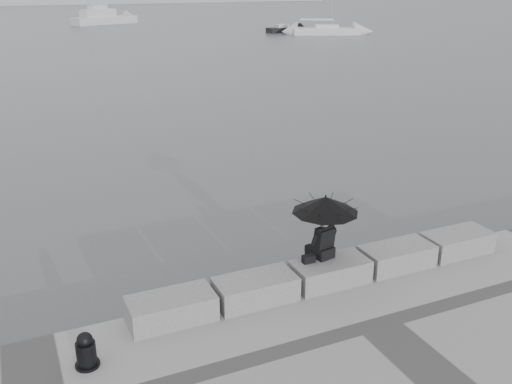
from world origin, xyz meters
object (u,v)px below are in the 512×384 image
small_motorboat (286,30)px  seated_person (325,211)px  mooring_bollard (86,352)px  sailboat_right (326,30)px  motor_cruiser (104,18)px

small_motorboat → seated_person: bearing=-123.2°
mooring_bollard → small_motorboat: bearing=60.1°
sailboat_right → motor_cruiser: bearing=150.0°
mooring_bollard → small_motorboat: mooring_bollard is taller
small_motorboat → mooring_bollard: bearing=-126.6°
sailboat_right → motor_cruiser: sailboat_right is taller
motor_cruiser → small_motorboat: size_ratio=1.90×
motor_cruiser → small_motorboat: (18.68, -23.42, -0.57)m
seated_person → mooring_bollard: bearing=-180.0°
seated_person → mooring_bollard: size_ratio=2.18×
mooring_bollard → motor_cruiser: bearing=79.5°
small_motorboat → motor_cruiser: bearing=121.9°
mooring_bollard → seated_person: bearing=10.8°
mooring_bollard → motor_cruiser: size_ratio=0.06×
mooring_bollard → small_motorboat: size_ratio=0.12×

